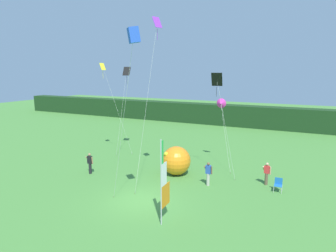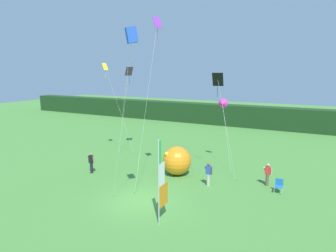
{
  "view_description": "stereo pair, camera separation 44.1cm",
  "coord_description": "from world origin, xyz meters",
  "views": [
    {
      "loc": [
        8.41,
        -13.84,
        7.74
      ],
      "look_at": [
        0.55,
        2.72,
        4.21
      ],
      "focal_mm": 30.36,
      "sensor_mm": 36.0,
      "label": 1
    },
    {
      "loc": [
        8.8,
        -13.64,
        7.74
      ],
      "look_at": [
        0.55,
        2.72,
        4.21
      ],
      "focal_mm": 30.36,
      "sensor_mm": 36.0,
      "label": 2
    }
  ],
  "objects": [
    {
      "name": "kite_yellow_diamond_5",
      "position": [
        -7.93,
        7.31,
        7.47
      ],
      "size": [
        2.6,
        1.16,
        8.49
      ],
      "color": "brown",
      "rests_on": "ground"
    },
    {
      "name": "folding_chair",
      "position": [
        7.43,
        5.07,
        0.51
      ],
      "size": [
        0.51,
        0.51,
        0.89
      ],
      "color": "#BCBCC1",
      "rests_on": "ground"
    },
    {
      "name": "kite_magenta_delta_2",
      "position": [
        2.31,
        9.28,
        5.11
      ],
      "size": [
        1.96,
        2.42,
        5.54
      ],
      "color": "brown",
      "rests_on": "ground"
    },
    {
      "name": "kite_purple_diamond_4",
      "position": [
        -0.32,
        2.69,
        9.89
      ],
      "size": [
        0.85,
        2.54,
        11.15
      ],
      "color": "brown",
      "rests_on": "ground"
    },
    {
      "name": "distant_treeline",
      "position": [
        0.0,
        26.97,
        1.49
      ],
      "size": [
        80.0,
        2.4,
        2.98
      ],
      "primitive_type": "cube",
      "color": "#193819",
      "rests_on": "ground"
    },
    {
      "name": "kite_black_diamond_0",
      "position": [
        2.81,
        6.22,
        6.92
      ],
      "size": [
        2.14,
        0.77,
        7.66
      ],
      "color": "brown",
      "rests_on": "ground"
    },
    {
      "name": "person_far_left",
      "position": [
        -5.91,
        2.39,
        0.86
      ],
      "size": [
        0.55,
        0.48,
        1.62
      ],
      "color": "black",
      "rests_on": "ground"
    },
    {
      "name": "person_mid_field",
      "position": [
        2.98,
        4.05,
        0.88
      ],
      "size": [
        0.55,
        0.48,
        1.66
      ],
      "color": "#B7B2A3",
      "rests_on": "ground"
    },
    {
      "name": "ground_plane",
      "position": [
        0.0,
        0.0,
        0.0
      ],
      "size": [
        120.0,
        120.0,
        0.0
      ],
      "primitive_type": "plane",
      "color": "#478438"
    },
    {
      "name": "person_near_banner",
      "position": [
        6.59,
        5.91,
        0.85
      ],
      "size": [
        0.55,
        0.48,
        1.59
      ],
      "color": "brown",
      "rests_on": "ground"
    },
    {
      "name": "kite_blue_box_1",
      "position": [
        0.96,
        -1.94,
        9.39
      ],
      "size": [
        3.14,
        2.03,
        9.82
      ],
      "color": "brown",
      "rests_on": "ground"
    },
    {
      "name": "kite_black_diamond_3",
      "position": [
        -6.65,
        8.78,
        7.4
      ],
      "size": [
        0.79,
        1.99,
        8.17
      ],
      "color": "brown",
      "rests_on": "ground"
    },
    {
      "name": "inflatable_balloon",
      "position": [
        0.13,
        5.07,
        1.1
      ],
      "size": [
        2.19,
        2.19,
        2.19
      ],
      "color": "orange",
      "rests_on": "ground"
    },
    {
      "name": "banner_flag",
      "position": [
        2.37,
        -1.62,
        2.16
      ],
      "size": [
        0.06,
        1.03,
        4.51
      ],
      "color": "#B7B7BC",
      "rests_on": "ground"
    }
  ]
}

